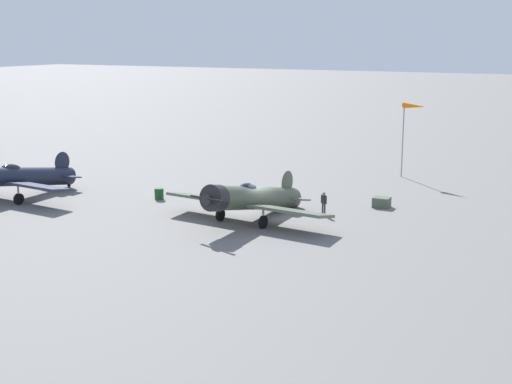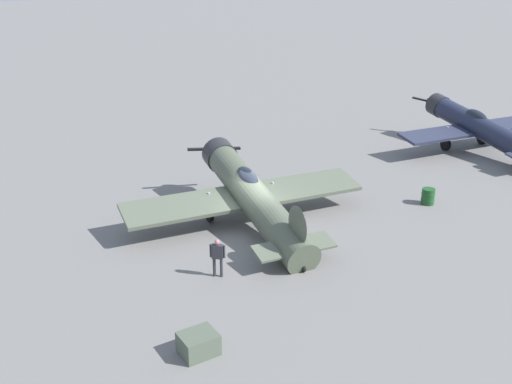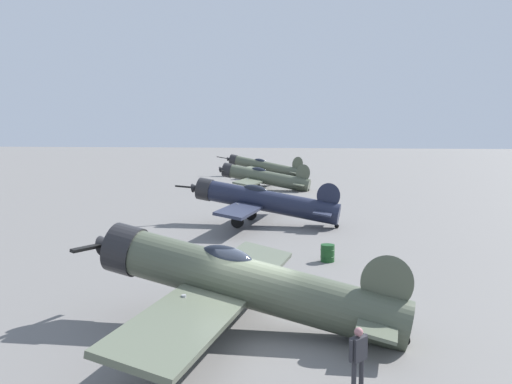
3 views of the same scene
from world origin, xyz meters
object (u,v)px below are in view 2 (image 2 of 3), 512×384
(equipment_crate, at_px, (198,344))
(fuel_drum, at_px, (428,196))
(airplane_mid_apron, at_px, (480,128))
(ground_crew_mechanic, at_px, (218,254))
(airplane_foreground, at_px, (251,195))

(equipment_crate, height_order, fuel_drum, fuel_drum)
(airplane_mid_apron, xyz_separation_m, fuel_drum, (9.31, 4.65, -1.21))
(ground_crew_mechanic, bearing_deg, fuel_drum, -46.06)
(airplane_foreground, xyz_separation_m, equipment_crate, (6.29, 7.49, -1.10))
(airplane_mid_apron, bearing_deg, fuel_drum, 122.08)
(ground_crew_mechanic, distance_m, equipment_crate, 4.85)
(airplane_mid_apron, bearing_deg, airplane_foreground, 102.49)
(airplane_foreground, distance_m, fuel_drum, 9.30)
(fuel_drum, bearing_deg, ground_crew_mechanic, 5.07)
(airplane_mid_apron, bearing_deg, equipment_crate, 117.15)
(airplane_foreground, xyz_separation_m, fuel_drum, (-8.91, 2.42, -1.05))
(airplane_foreground, height_order, ground_crew_mechanic, airplane_foreground)
(airplane_foreground, distance_m, ground_crew_mechanic, 5.04)
(airplane_foreground, relative_size, equipment_crate, 10.25)
(airplane_mid_apron, bearing_deg, ground_crew_mechanic, 110.32)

